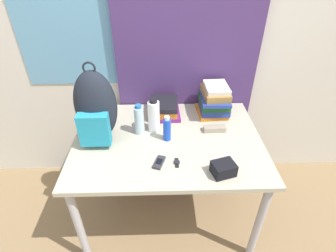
{
  "coord_description": "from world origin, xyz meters",
  "views": [
    {
      "loc": [
        -0.04,
        -0.92,
        1.8
      ],
      "look_at": [
        0.0,
        0.45,
        0.83
      ],
      "focal_mm": 28.0,
      "sensor_mm": 36.0,
      "label": 1
    }
  ],
  "objects_px": {
    "sunglasses_case": "(214,129)",
    "camera_pouch": "(223,169)",
    "sports_bottle": "(154,116)",
    "cell_phone": "(159,162)",
    "book_stack_center": "(214,101)",
    "sunscreen_bottle": "(167,129)",
    "book_stack_left": "(164,108)",
    "backpack": "(96,108)",
    "water_bottle": "(139,120)",
    "wristwatch": "(177,162)"
  },
  "relations": [
    {
      "from": "sunglasses_case",
      "to": "camera_pouch",
      "type": "xyz_separation_m",
      "value": [
        -0.02,
        -0.4,
        0.02
      ]
    },
    {
      "from": "sports_bottle",
      "to": "cell_phone",
      "type": "bearing_deg",
      "value": -84.39
    },
    {
      "from": "book_stack_center",
      "to": "sunscreen_bottle",
      "type": "bearing_deg",
      "value": -139.16
    },
    {
      "from": "book_stack_left",
      "to": "sports_bottle",
      "type": "distance_m",
      "value": 0.22
    },
    {
      "from": "backpack",
      "to": "sunglasses_case",
      "type": "relative_size",
      "value": 3.43
    },
    {
      "from": "sports_bottle",
      "to": "camera_pouch",
      "type": "relative_size",
      "value": 1.65
    },
    {
      "from": "book_stack_left",
      "to": "water_bottle",
      "type": "height_order",
      "value": "water_bottle"
    },
    {
      "from": "cell_phone",
      "to": "book_stack_center",
      "type": "bearing_deg",
      "value": 52.84
    },
    {
      "from": "backpack",
      "to": "sunscreen_bottle",
      "type": "bearing_deg",
      "value": -4.78
    },
    {
      "from": "water_bottle",
      "to": "sunglasses_case",
      "type": "xyz_separation_m",
      "value": [
        0.51,
        0.01,
        -0.09
      ]
    },
    {
      "from": "backpack",
      "to": "book_stack_center",
      "type": "height_order",
      "value": "backpack"
    },
    {
      "from": "sunglasses_case",
      "to": "camera_pouch",
      "type": "relative_size",
      "value": 1.04
    },
    {
      "from": "book_stack_center",
      "to": "wristwatch",
      "type": "height_order",
      "value": "book_stack_center"
    },
    {
      "from": "sunglasses_case",
      "to": "camera_pouch",
      "type": "bearing_deg",
      "value": -93.26
    },
    {
      "from": "sunglasses_case",
      "to": "cell_phone",
      "type": "bearing_deg",
      "value": -140.44
    },
    {
      "from": "sports_bottle",
      "to": "wristwatch",
      "type": "relative_size",
      "value": 3.02
    },
    {
      "from": "sunscreen_bottle",
      "to": "cell_phone",
      "type": "xyz_separation_m",
      "value": [
        -0.05,
        -0.23,
        -0.07
      ]
    },
    {
      "from": "sports_bottle",
      "to": "wristwatch",
      "type": "distance_m",
      "value": 0.38
    },
    {
      "from": "sports_bottle",
      "to": "camera_pouch",
      "type": "bearing_deg",
      "value": -47.66
    },
    {
      "from": "book_stack_center",
      "to": "camera_pouch",
      "type": "height_order",
      "value": "book_stack_center"
    },
    {
      "from": "book_stack_left",
      "to": "sunglasses_case",
      "type": "relative_size",
      "value": 1.64
    },
    {
      "from": "backpack",
      "to": "sports_bottle",
      "type": "relative_size",
      "value": 2.15
    },
    {
      "from": "water_bottle",
      "to": "camera_pouch",
      "type": "xyz_separation_m",
      "value": [
        0.49,
        -0.4,
        -0.07
      ]
    },
    {
      "from": "book_stack_left",
      "to": "wristwatch",
      "type": "distance_m",
      "value": 0.54
    },
    {
      "from": "book_stack_left",
      "to": "water_bottle",
      "type": "bearing_deg",
      "value": -126.59
    },
    {
      "from": "sunscreen_bottle",
      "to": "sunglasses_case",
      "type": "distance_m",
      "value": 0.34
    },
    {
      "from": "book_stack_left",
      "to": "sports_bottle",
      "type": "height_order",
      "value": "sports_bottle"
    },
    {
      "from": "book_stack_center",
      "to": "sunglasses_case",
      "type": "distance_m",
      "value": 0.24
    },
    {
      "from": "book_stack_left",
      "to": "sunscreen_bottle",
      "type": "height_order",
      "value": "sunscreen_bottle"
    },
    {
      "from": "backpack",
      "to": "water_bottle",
      "type": "relative_size",
      "value": 2.38
    },
    {
      "from": "sunscreen_bottle",
      "to": "book_stack_center",
      "type": "bearing_deg",
      "value": 40.84
    },
    {
      "from": "backpack",
      "to": "camera_pouch",
      "type": "xyz_separation_m",
      "value": [
        0.74,
        -0.36,
        -0.19
      ]
    },
    {
      "from": "book_stack_left",
      "to": "wristwatch",
      "type": "xyz_separation_m",
      "value": [
        0.06,
        -0.54,
        -0.05
      ]
    },
    {
      "from": "book_stack_center",
      "to": "sports_bottle",
      "type": "bearing_deg",
      "value": -155.56
    },
    {
      "from": "water_bottle",
      "to": "camera_pouch",
      "type": "distance_m",
      "value": 0.63
    },
    {
      "from": "sunglasses_case",
      "to": "book_stack_left",
      "type": "bearing_deg",
      "value": 146.93
    },
    {
      "from": "book_stack_left",
      "to": "sunglasses_case",
      "type": "distance_m",
      "value": 0.41
    },
    {
      "from": "sports_bottle",
      "to": "sunglasses_case",
      "type": "xyz_separation_m",
      "value": [
        0.41,
        -0.02,
        -0.1
      ]
    },
    {
      "from": "sunscreen_bottle",
      "to": "sports_bottle",
      "type": "bearing_deg",
      "value": 128.52
    },
    {
      "from": "book_stack_left",
      "to": "water_bottle",
      "type": "xyz_separation_m",
      "value": [
        -0.17,
        -0.23,
        0.05
      ]
    },
    {
      "from": "book_stack_center",
      "to": "wristwatch",
      "type": "bearing_deg",
      "value": -119.5
    },
    {
      "from": "cell_phone",
      "to": "sunglasses_case",
      "type": "xyz_separation_m",
      "value": [
        0.38,
        0.31,
        0.01
      ]
    },
    {
      "from": "book_stack_center",
      "to": "sunglasses_case",
      "type": "relative_size",
      "value": 1.86
    },
    {
      "from": "sunscreen_bottle",
      "to": "camera_pouch",
      "type": "height_order",
      "value": "sunscreen_bottle"
    },
    {
      "from": "sports_bottle",
      "to": "wristwatch",
      "type": "xyz_separation_m",
      "value": [
        0.14,
        -0.34,
        -0.11
      ]
    },
    {
      "from": "book_stack_center",
      "to": "sports_bottle",
      "type": "relative_size",
      "value": 1.16
    },
    {
      "from": "sunglasses_case",
      "to": "sports_bottle",
      "type": "bearing_deg",
      "value": 176.8
    },
    {
      "from": "sports_bottle",
      "to": "backpack",
      "type": "bearing_deg",
      "value": -168.8
    },
    {
      "from": "water_bottle",
      "to": "camera_pouch",
      "type": "relative_size",
      "value": 1.49
    },
    {
      "from": "book_stack_left",
      "to": "sunglasses_case",
      "type": "height_order",
      "value": "book_stack_left"
    }
  ]
}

